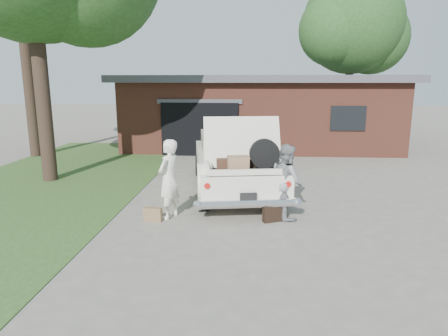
{
  "coord_description": "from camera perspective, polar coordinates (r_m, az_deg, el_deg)",
  "views": [
    {
      "loc": [
        0.61,
        -8.38,
        3.07
      ],
      "look_at": [
        0.0,
        0.6,
        1.1
      ],
      "focal_mm": 32.0,
      "sensor_mm": 36.0,
      "label": 1
    }
  ],
  "objects": [
    {
      "name": "suitcase_left",
      "position": [
        9.09,
        -10.12,
        -6.55
      ],
      "size": [
        0.42,
        0.18,
        0.31
      ],
      "primitive_type": "cube",
      "rotation": [
        0.0,
        0.0,
        -0.13
      ],
      "color": "olive",
      "rests_on": "ground"
    },
    {
      "name": "tree_right",
      "position": [
        25.11,
        18.05,
        18.46
      ],
      "size": [
        6.5,
        5.65,
        9.09
      ],
      "color": "#38281E",
      "rests_on": "ground"
    },
    {
      "name": "house",
      "position": [
        19.91,
        4.98,
        8.26
      ],
      "size": [
        12.8,
        7.8,
        3.3
      ],
      "color": "brown",
      "rests_on": "ground"
    },
    {
      "name": "ground",
      "position": [
        8.95,
        -0.26,
        -7.72
      ],
      "size": [
        90.0,
        90.0,
        0.0
      ],
      "primitive_type": "plane",
      "color": "gray",
      "rests_on": "ground"
    },
    {
      "name": "woman_right",
      "position": [
        9.13,
        8.93,
        -1.87
      ],
      "size": [
        0.89,
        1.0,
        1.7
      ],
      "primitive_type": "imported",
      "rotation": [
        0.0,
        0.0,
        1.93
      ],
      "color": "gray",
      "rests_on": "ground"
    },
    {
      "name": "sedan",
      "position": [
        11.33,
        1.49,
        0.88
      ],
      "size": [
        2.98,
        5.86,
        2.23
      ],
      "rotation": [
        0.0,
        0.0,
        0.15
      ],
      "color": "beige",
      "rests_on": "ground"
    },
    {
      "name": "grass_strip",
      "position": [
        13.27,
        -23.67,
        -2.05
      ],
      "size": [
        6.0,
        16.0,
        0.02
      ],
      "primitive_type": "cube",
      "color": "#2D4C1E",
      "rests_on": "ground"
    },
    {
      "name": "suitcase_right",
      "position": [
        8.99,
        7.06,
        -6.48
      ],
      "size": [
        0.5,
        0.33,
        0.37
      ],
      "primitive_type": "cube",
      "rotation": [
        0.0,
        0.0,
        0.43
      ],
      "color": "black",
      "rests_on": "ground"
    },
    {
      "name": "woman_left",
      "position": [
        9.07,
        -7.89,
        -1.59
      ],
      "size": [
        0.65,
        0.77,
        1.81
      ],
      "primitive_type": "imported",
      "rotation": [
        0.0,
        0.0,
        -1.95
      ],
      "color": "white",
      "rests_on": "ground"
    }
  ]
}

